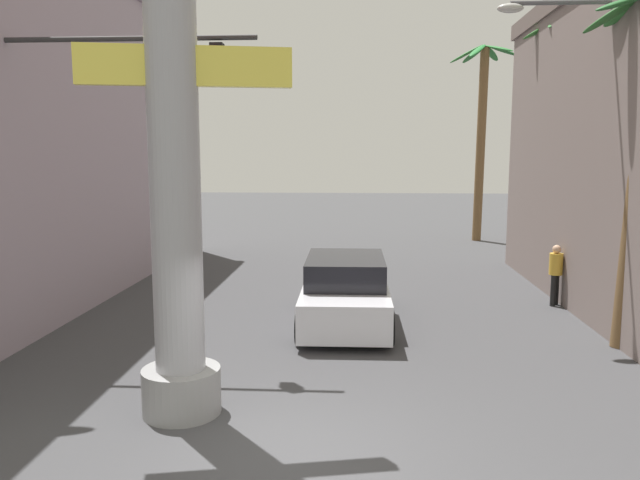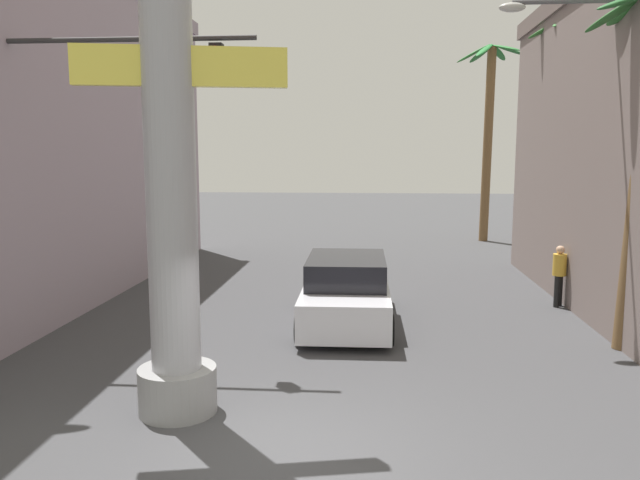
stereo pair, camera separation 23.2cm
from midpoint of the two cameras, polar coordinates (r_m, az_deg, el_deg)
ground_plane at (r=18.04m, az=1.61°, el=-4.64°), size 89.75×89.75×0.00m
neon_sign_pole at (r=9.37m, az=-13.00°, el=13.51°), size 3.32×1.18×10.30m
street_lamp at (r=14.88m, az=24.10°, el=9.02°), size 2.56×0.28×7.24m
traffic_light_mast at (r=13.13m, az=-20.80°, el=9.19°), size 5.16×0.32×6.16m
car_lead at (r=14.51m, az=2.89°, el=-4.76°), size 2.10×4.72×1.56m
palm_tree_far_right at (r=28.94m, az=15.39°, el=10.21°), size 3.10×2.84×8.68m
palm_tree_mid_right at (r=20.34m, az=21.89°, el=9.89°), size 2.84×2.71×8.03m
pedestrian_mid_right at (r=17.18m, az=21.40°, el=-2.67°), size 0.48×0.48×1.59m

